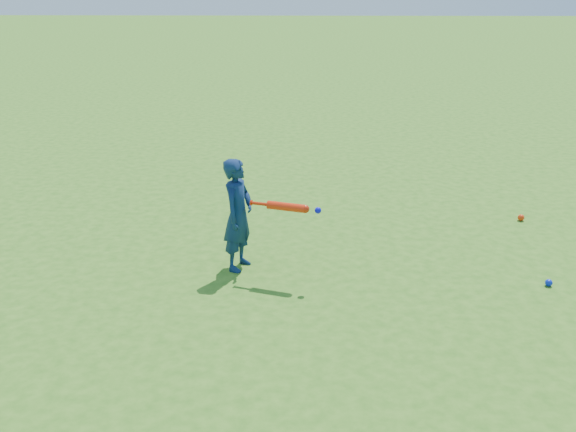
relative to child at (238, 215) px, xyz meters
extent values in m
plane|color=#326A19|center=(0.79, 0.49, -0.55)|extent=(80.00, 80.00, 0.00)
imported|color=#10254C|center=(0.00, 0.00, 0.00)|extent=(0.38, 0.47, 1.10)
sphere|color=red|center=(3.16, 1.34, -0.51)|extent=(0.08, 0.08, 0.08)
sphere|color=#0B22C4|center=(2.88, -0.34, -0.52)|extent=(0.07, 0.07, 0.07)
cylinder|color=red|center=(0.13, -0.09, 0.15)|extent=(0.03, 0.05, 0.05)
cylinder|color=red|center=(0.22, -0.11, 0.15)|extent=(0.17, 0.08, 0.03)
cylinder|color=red|center=(0.46, -0.19, 0.15)|extent=(0.37, 0.18, 0.08)
sphere|color=red|center=(0.64, -0.24, 0.15)|extent=(0.08, 0.08, 0.08)
sphere|color=#0C0CCC|center=(0.75, -0.28, 0.15)|extent=(0.06, 0.06, 0.06)
camera|label=1|loc=(0.61, -5.69, 2.14)|focal=40.00mm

